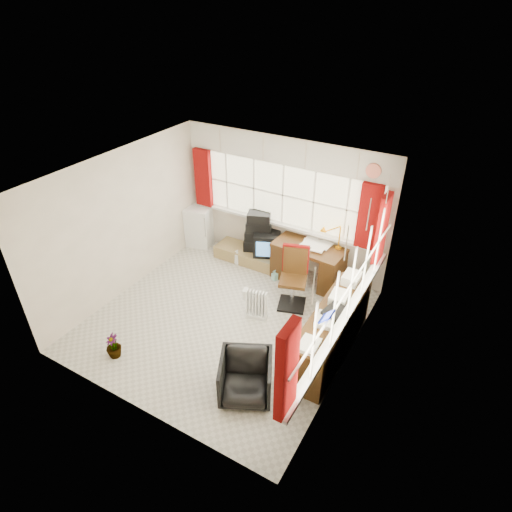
# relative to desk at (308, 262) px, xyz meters

# --- Properties ---
(ground) EXTENTS (4.00, 4.00, 0.00)m
(ground) POSITION_rel_desk_xyz_m (-0.70, -1.68, -0.41)
(ground) COLOR beige
(ground) RESTS_ON ground
(room_walls) EXTENTS (4.00, 4.00, 4.00)m
(room_walls) POSITION_rel_desk_xyz_m (-0.70, -1.68, 1.09)
(room_walls) COLOR beige
(room_walls) RESTS_ON ground
(window_back) EXTENTS (3.70, 0.12, 3.60)m
(window_back) POSITION_rel_desk_xyz_m (-0.70, 0.26, 0.54)
(window_back) COLOR #F7F1C3
(window_back) RESTS_ON room_walls
(window_right) EXTENTS (0.12, 3.70, 3.60)m
(window_right) POSITION_rel_desk_xyz_m (1.25, -1.68, 0.54)
(window_right) COLOR #F7F1C3
(window_right) RESTS_ON room_walls
(curtains) EXTENTS (3.83, 3.83, 1.15)m
(curtains) POSITION_rel_desk_xyz_m (0.23, -0.76, 1.05)
(curtains) COLOR maroon
(curtains) RESTS_ON room_walls
(overhead_cabinets) EXTENTS (3.98, 3.98, 0.48)m
(overhead_cabinets) POSITION_rel_desk_xyz_m (0.28, -0.70, 1.84)
(overhead_cabinets) COLOR beige
(overhead_cabinets) RESTS_ON room_walls
(desk) EXTENTS (1.32, 0.72, 0.77)m
(desk) POSITION_rel_desk_xyz_m (0.00, 0.00, 0.00)
(desk) COLOR #452C10
(desk) RESTS_ON ground
(desk_lamp) EXTENTS (0.17, 0.15, 0.46)m
(desk_lamp) POSITION_rel_desk_xyz_m (0.46, 0.20, 0.65)
(desk_lamp) COLOR orange
(desk_lamp) RESTS_ON desk
(task_chair) EXTENTS (0.57, 0.59, 1.07)m
(task_chair) POSITION_rel_desk_xyz_m (0.04, -0.69, 0.16)
(task_chair) COLOR black
(task_chair) RESTS_ON ground
(office_chair) EXTENTS (0.91, 0.92, 0.63)m
(office_chair) POSITION_rel_desk_xyz_m (0.37, -2.80, -0.09)
(office_chair) COLOR black
(office_chair) RESTS_ON ground
(radiator) EXTENTS (0.37, 0.21, 0.53)m
(radiator) POSITION_rel_desk_xyz_m (-0.29, -1.37, -0.19)
(radiator) COLOR white
(radiator) RESTS_ON ground
(credenza) EXTENTS (0.50, 2.00, 0.85)m
(credenza) POSITION_rel_desk_xyz_m (1.03, -1.48, -0.02)
(credenza) COLOR #452C10
(credenza) RESTS_ON ground
(file_tray) EXTENTS (0.33, 0.38, 0.11)m
(file_tray) POSITION_rel_desk_xyz_m (1.07, -1.57, 0.40)
(file_tray) COLOR black
(file_tray) RESTS_ON credenza
(tv_bench) EXTENTS (1.40, 0.50, 0.25)m
(tv_bench) POSITION_rel_desk_xyz_m (-1.25, 0.04, -0.28)
(tv_bench) COLOR olive
(tv_bench) RESTS_ON ground
(crt_tv) EXTENTS (0.63, 0.61, 0.45)m
(crt_tv) POSITION_rel_desk_xyz_m (-0.90, 0.11, 0.06)
(crt_tv) COLOR black
(crt_tv) RESTS_ON tv_bench
(hifi_stack) EXTENTS (0.67, 0.55, 0.78)m
(hifi_stack) POSITION_rel_desk_xyz_m (-1.13, 0.19, 0.20)
(hifi_stack) COLOR black
(hifi_stack) RESTS_ON tv_bench
(mini_fridge) EXTENTS (0.59, 0.59, 0.84)m
(mini_fridge) POSITION_rel_desk_xyz_m (-2.50, 0.12, 0.01)
(mini_fridge) COLOR white
(mini_fridge) RESTS_ON ground
(spray_bottle_a) EXTENTS (0.14, 0.14, 0.31)m
(spray_bottle_a) POSITION_rel_desk_xyz_m (-1.41, -0.18, -0.25)
(spray_bottle_a) COLOR silver
(spray_bottle_a) RESTS_ON ground
(spray_bottle_b) EXTENTS (0.12, 0.12, 0.21)m
(spray_bottle_b) POSITION_rel_desk_xyz_m (-0.52, -0.28, -0.31)
(spray_bottle_b) COLOR #8DD3C4
(spray_bottle_b) RESTS_ON ground
(flower_vase) EXTENTS (0.29, 0.29, 0.40)m
(flower_vase) POSITION_rel_desk_xyz_m (-1.67, -3.16, -0.21)
(flower_vase) COLOR black
(flower_vase) RESTS_ON ground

